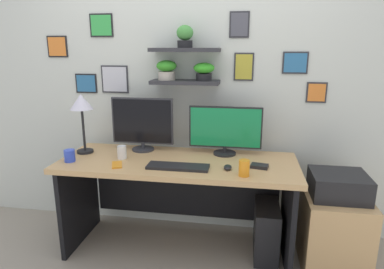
% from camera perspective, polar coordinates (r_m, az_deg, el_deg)
% --- Properties ---
extents(ground_plane, '(8.00, 8.00, 0.00)m').
position_cam_1_polar(ground_plane, '(2.90, -2.23, -18.55)').
color(ground_plane, gray).
extents(back_wall_assembly, '(4.40, 0.24, 2.70)m').
position_cam_1_polar(back_wall_assembly, '(2.86, -0.78, 10.02)').
color(back_wall_assembly, silver).
rests_on(back_wall_assembly, ground).
extents(desk, '(1.79, 0.68, 0.75)m').
position_cam_1_polar(desk, '(2.69, -2.10, -8.11)').
color(desk, tan).
rests_on(desk, ground).
extents(monitor_left, '(0.51, 0.18, 0.44)m').
position_cam_1_polar(monitor_left, '(2.79, -8.36, 1.83)').
color(monitor_left, '#2D2D33').
rests_on(monitor_left, desk).
extents(monitor_right, '(0.57, 0.18, 0.38)m').
position_cam_1_polar(monitor_right, '(2.67, 5.63, 0.79)').
color(monitor_right, black).
rests_on(monitor_right, desk).
extents(keyboard, '(0.44, 0.14, 0.02)m').
position_cam_1_polar(keyboard, '(2.41, -2.38, -5.43)').
color(keyboard, black).
rests_on(keyboard, desk).
extents(computer_mouse, '(0.06, 0.09, 0.03)m').
position_cam_1_polar(computer_mouse, '(2.39, 6.04, -5.53)').
color(computer_mouse, black).
rests_on(computer_mouse, desk).
extents(desk_lamp, '(0.18, 0.18, 0.48)m').
position_cam_1_polar(desk_lamp, '(2.80, -18.13, 4.48)').
color(desk_lamp, black).
rests_on(desk_lamp, desk).
extents(cell_phone, '(0.12, 0.16, 0.01)m').
position_cam_1_polar(cell_phone, '(2.52, -12.54, -5.00)').
color(cell_phone, orange).
rests_on(cell_phone, desk).
extents(coffee_mug, '(0.08, 0.08, 0.09)m').
position_cam_1_polar(coffee_mug, '(2.69, -19.94, -3.38)').
color(coffee_mug, blue).
rests_on(coffee_mug, desk).
extents(pen_cup, '(0.07, 0.07, 0.10)m').
position_cam_1_polar(pen_cup, '(2.65, -11.73, -2.94)').
color(pen_cup, white).
rests_on(pen_cup, desk).
extents(scissors_tray, '(0.13, 0.10, 0.02)m').
position_cam_1_polar(scissors_tray, '(2.46, 11.31, -5.25)').
color(scissors_tray, black).
rests_on(scissors_tray, desk).
extents(water_cup, '(0.07, 0.07, 0.11)m').
position_cam_1_polar(water_cup, '(2.28, 8.79, -5.60)').
color(water_cup, orange).
rests_on(water_cup, desk).
extents(drawer_cabinet, '(0.44, 0.50, 0.55)m').
position_cam_1_polar(drawer_cabinet, '(2.77, 22.71, -14.79)').
color(drawer_cabinet, tan).
rests_on(drawer_cabinet, ground).
extents(printer, '(0.38, 0.34, 0.17)m').
position_cam_1_polar(printer, '(2.62, 23.49, -7.84)').
color(printer, black).
rests_on(printer, drawer_cabinet).
extents(computer_tower_right, '(0.18, 0.40, 0.41)m').
position_cam_1_polar(computer_tower_right, '(2.78, 12.39, -15.50)').
color(computer_tower_right, black).
rests_on(computer_tower_right, ground).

